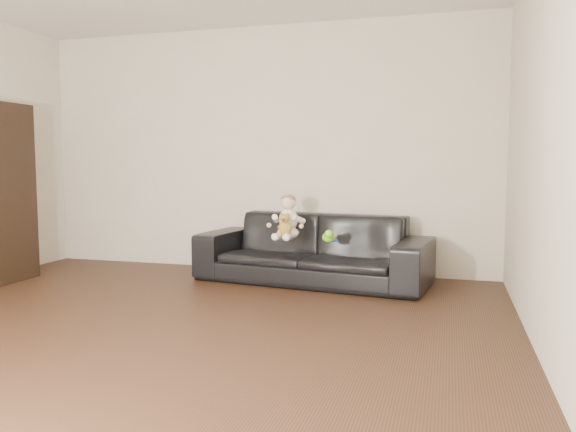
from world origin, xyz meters
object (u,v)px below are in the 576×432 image
(teddy_bear, at_px, (285,225))
(toy_green, at_px, (328,237))
(sofa, at_px, (313,249))
(toy_blue_disc, at_px, (334,241))
(baby, at_px, (288,219))
(toy_rattle, at_px, (329,237))

(teddy_bear, bearing_deg, toy_green, -5.55)
(sofa, bearing_deg, teddy_bear, -122.48)
(teddy_bear, xyz_separation_m, toy_blue_disc, (0.45, 0.07, -0.15))
(baby, bearing_deg, toy_blue_disc, 2.65)
(sofa, height_order, toy_rattle, sofa)
(toy_green, relative_size, toy_rattle, 2.21)
(sofa, height_order, teddy_bear, teddy_bear)
(sofa, xyz_separation_m, toy_rattle, (0.19, -0.15, 0.13))
(baby, relative_size, toy_blue_disc, 4.55)
(teddy_bear, height_order, toy_blue_disc, teddy_bear)
(sofa, height_order, toy_green, sofa)
(teddy_bear, relative_size, toy_blue_disc, 2.24)
(toy_green, bearing_deg, toy_rattle, 99.57)
(baby, bearing_deg, sofa, 38.06)
(baby, height_order, teddy_bear, baby)
(toy_green, height_order, toy_rattle, toy_green)
(sofa, relative_size, baby, 5.20)
(sofa, distance_m, toy_green, 0.36)
(sofa, bearing_deg, toy_green, -43.29)
(sofa, bearing_deg, toy_blue_disc, -28.52)
(sofa, distance_m, teddy_bear, 0.41)
(sofa, distance_m, toy_rattle, 0.27)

